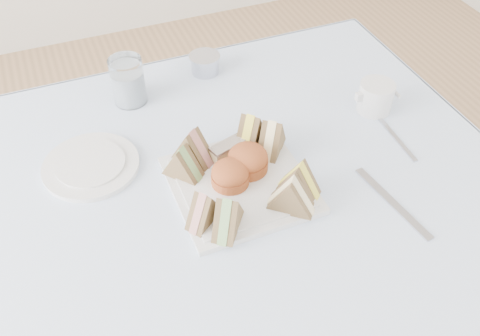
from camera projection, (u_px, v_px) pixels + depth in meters
name	position (u px, v px, depth m)	size (l,w,h in m)	color
table	(253.00, 309.00, 1.24)	(0.90, 0.90, 0.74)	brown
tablecloth	(257.00, 201.00, 0.98)	(1.02, 1.02, 0.01)	white
serving_plate	(240.00, 185.00, 1.00)	(0.25, 0.25, 0.01)	silver
sandwich_fl_a	(204.00, 207.00, 0.91)	(0.07, 0.03, 0.07)	brown
sandwich_fl_b	(228.00, 213.00, 0.89)	(0.08, 0.04, 0.07)	brown
sandwich_fr_a	(299.00, 177.00, 0.95)	(0.08, 0.04, 0.07)	brown
sandwich_fr_b	(292.00, 193.00, 0.92)	(0.08, 0.04, 0.07)	brown
sandwich_bl_a	(182.00, 162.00, 0.98)	(0.08, 0.04, 0.07)	brown
sandwich_bl_b	(193.00, 146.00, 1.01)	(0.08, 0.04, 0.07)	brown
sandwich_br_a	(272.00, 136.00, 1.03)	(0.08, 0.04, 0.07)	brown
sandwich_br_b	(251.00, 130.00, 1.04)	(0.08, 0.04, 0.08)	brown
scone_left	(230.00, 174.00, 0.98)	(0.07, 0.07, 0.05)	brown
scone_right	(248.00, 160.00, 1.00)	(0.08, 0.08, 0.05)	brown
pastry_slice	(227.00, 150.00, 1.03)	(0.07, 0.03, 0.03)	beige
side_plate	(91.00, 166.00, 1.04)	(0.19, 0.19, 0.01)	silver
water_glass	(128.00, 81.00, 1.15)	(0.07, 0.07, 0.11)	white
tea_strainer	(205.00, 65.00, 1.26)	(0.07, 0.07, 0.04)	#B4B5BF
knife	(392.00, 203.00, 0.97)	(0.02, 0.20, 0.00)	#B4B5BF
fork	(394.00, 135.00, 1.10)	(0.01, 0.17, 0.00)	#B4B5BF
creamer_jug	(376.00, 97.00, 1.15)	(0.08, 0.08, 0.07)	silver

